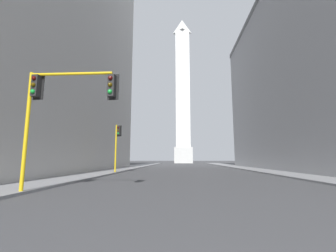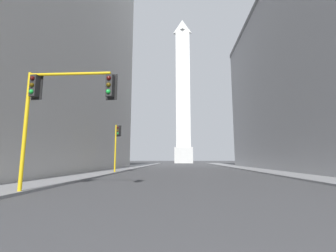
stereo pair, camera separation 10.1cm
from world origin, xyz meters
name	(u,v)px [view 1 (the left image)]	position (x,y,z in m)	size (l,w,h in m)	color
sidewalk_left	(114,170)	(-10.81, 32.28, 0.07)	(5.00, 107.61, 0.15)	gray
sidewalk_right	(264,170)	(10.81, 32.28, 0.07)	(5.00, 107.61, 0.15)	gray
obelisk	(183,92)	(0.00, 89.67, 29.42)	(7.15, 7.15, 61.81)	silver
traffic_light_near_left	(58,100)	(-7.06, 9.63, 4.54)	(4.66, 0.53, 5.97)	yellow
traffic_light_mid_left	(117,141)	(-8.51, 25.22, 3.74)	(0.79, 0.52, 5.67)	yellow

